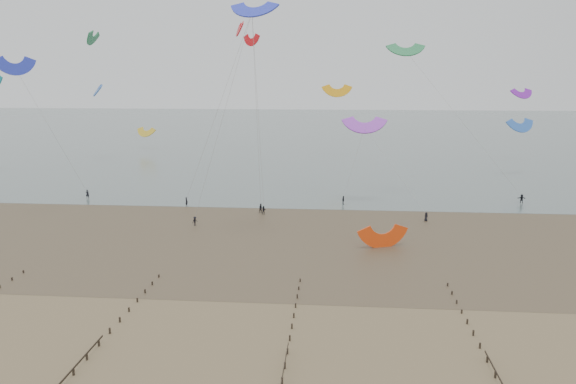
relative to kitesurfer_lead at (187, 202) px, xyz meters
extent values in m
plane|color=brown|center=(20.69, -50.64, -0.88)|extent=(500.00, 500.00, 0.00)
plane|color=#475654|center=(20.69, 149.36, -0.85)|extent=(500.00, 500.00, 0.00)
plane|color=#473A28|center=(20.69, -15.64, -0.87)|extent=(500.00, 500.00, 0.00)
ellipsoid|color=slate|center=(2.69, -28.64, -0.88)|extent=(23.60, 14.36, 0.01)
ellipsoid|color=slate|center=(32.69, -12.64, -0.88)|extent=(33.64, 18.32, 0.01)
ellipsoid|color=slate|center=(-19.31, -10.64, -0.88)|extent=(26.95, 14.22, 0.01)
cube|color=black|center=(-11.31, -43.90, -0.68)|extent=(0.16, 0.16, 0.51)
cube|color=black|center=(-11.31, -41.27, -0.69)|extent=(0.16, 0.16, 0.48)
cube|color=black|center=(-11.31, -38.64, -0.71)|extent=(0.16, 0.16, 0.45)
cube|color=black|center=(6.69, -62.32, -0.58)|extent=(0.16, 0.16, 0.71)
cube|color=black|center=(6.69, -59.69, -0.59)|extent=(0.16, 0.16, 0.68)
cube|color=black|center=(6.69, -57.06, -0.61)|extent=(0.16, 0.16, 0.65)
cube|color=black|center=(6.69, -54.43, -0.62)|extent=(0.16, 0.16, 0.62)
cube|color=black|center=(6.69, -51.79, -0.64)|extent=(0.16, 0.16, 0.59)
cube|color=black|center=(6.69, -49.16, -0.65)|extent=(0.16, 0.16, 0.57)
cube|color=black|center=(6.69, -46.53, -0.67)|extent=(0.16, 0.16, 0.54)
cube|color=black|center=(6.69, -43.90, -0.68)|extent=(0.16, 0.16, 0.51)
cube|color=black|center=(6.69, -41.27, -0.69)|extent=(0.16, 0.16, 0.48)
cube|color=black|center=(6.69, -38.64, -0.71)|extent=(0.16, 0.16, 0.45)
cube|color=black|center=(24.69, -62.32, -0.58)|extent=(0.16, 0.16, 0.71)
cube|color=black|center=(24.69, -59.69, -0.59)|extent=(0.16, 0.16, 0.68)
cube|color=black|center=(24.69, -57.06, -0.61)|extent=(0.16, 0.16, 0.65)
cube|color=black|center=(24.69, -54.43, -0.62)|extent=(0.16, 0.16, 0.62)
cube|color=black|center=(24.69, -51.79, -0.64)|extent=(0.16, 0.16, 0.59)
cube|color=black|center=(24.69, -49.16, -0.65)|extent=(0.16, 0.16, 0.57)
cube|color=black|center=(24.69, -46.53, -0.67)|extent=(0.16, 0.16, 0.54)
cube|color=black|center=(24.69, -43.90, -0.68)|extent=(0.16, 0.16, 0.51)
cube|color=black|center=(24.69, -41.27, -0.69)|extent=(0.16, 0.16, 0.48)
cube|color=black|center=(24.69, -38.64, -0.71)|extent=(0.16, 0.16, 0.45)
cube|color=black|center=(42.69, -59.69, -0.59)|extent=(0.16, 0.16, 0.68)
cube|color=black|center=(42.69, -57.06, -0.61)|extent=(0.16, 0.16, 0.65)
cube|color=black|center=(42.69, -54.43, -0.62)|extent=(0.16, 0.16, 0.62)
cube|color=black|center=(42.69, -51.79, -0.64)|extent=(0.16, 0.16, 0.59)
cube|color=black|center=(42.69, -49.16, -0.65)|extent=(0.16, 0.16, 0.57)
cube|color=black|center=(42.69, -46.53, -0.67)|extent=(0.16, 0.16, 0.54)
cube|color=black|center=(42.69, -43.90, -0.68)|extent=(0.16, 0.16, 0.51)
cube|color=black|center=(42.69, -41.27, -0.69)|extent=(0.16, 0.16, 0.48)
cube|color=black|center=(42.69, -38.64, -0.71)|extent=(0.16, 0.16, 0.45)
imported|color=black|center=(0.00, 0.00, 0.00)|extent=(0.76, 0.75, 1.77)
imported|color=black|center=(44.83, -7.56, -0.08)|extent=(0.90, 0.93, 1.61)
imported|color=black|center=(15.21, -4.19, 0.01)|extent=(1.07, 0.97, 1.78)
imported|color=black|center=(66.00, 8.26, 0.02)|extent=(1.68, 0.56, 1.80)
imported|color=black|center=(30.50, 4.04, -0.03)|extent=(0.65, 1.07, 1.70)
imported|color=black|center=(5.16, -13.93, -0.09)|extent=(1.11, 1.17, 1.59)
imported|color=black|center=(-22.31, 5.13, 0.04)|extent=(0.75, 0.58, 1.84)
imported|color=black|center=(15.89, -5.27, -0.08)|extent=(0.94, 0.84, 1.60)
camera|label=1|loc=(28.78, -104.45, 24.53)|focal=35.00mm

